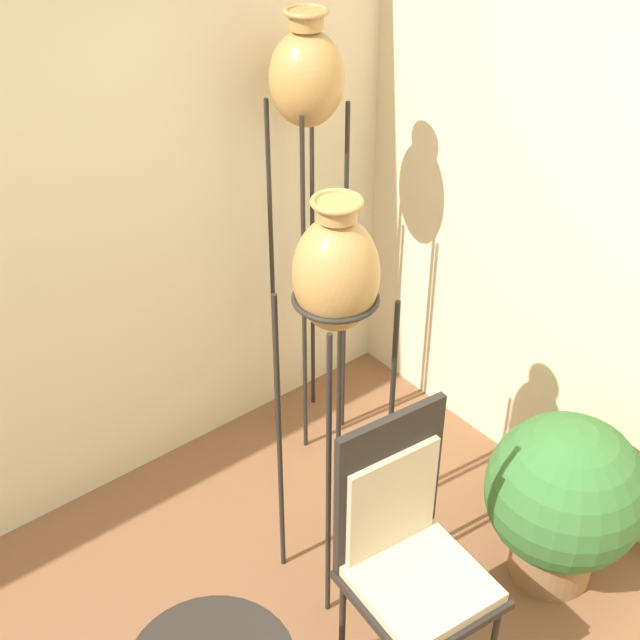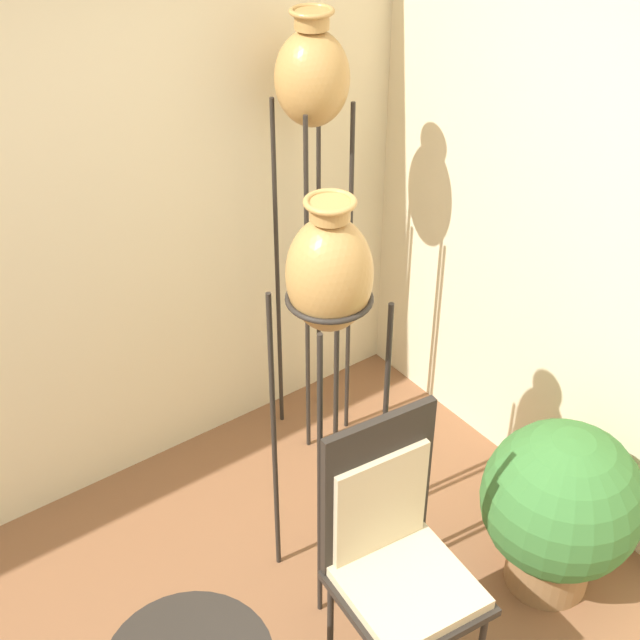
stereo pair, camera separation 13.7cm
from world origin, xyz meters
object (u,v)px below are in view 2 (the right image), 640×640
at_px(vase_stand_medium, 329,284).
at_px(potted_plant, 560,506).
at_px(chair, 394,549).
at_px(vase_stand_tall, 312,92).

distance_m(vase_stand_medium, potted_plant, 1.33).
height_order(vase_stand_medium, chair, vase_stand_medium).
height_order(chair, potted_plant, chair).
bearing_deg(vase_stand_medium, chair, -100.65).
relative_size(vase_stand_tall, potted_plant, 2.65).
bearing_deg(vase_stand_tall, potted_plant, -81.72).
bearing_deg(vase_stand_medium, vase_stand_tall, 57.58).
distance_m(chair, potted_plant, 0.82).
bearing_deg(vase_stand_medium, potted_plant, -39.94).
height_order(vase_stand_tall, vase_stand_medium, vase_stand_tall).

